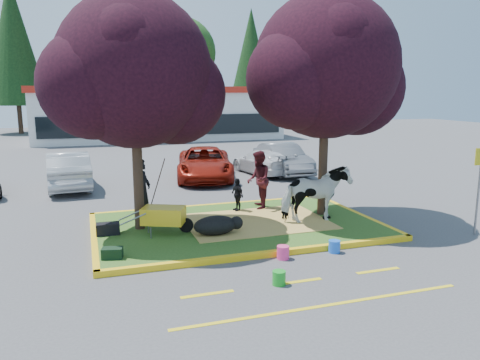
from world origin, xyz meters
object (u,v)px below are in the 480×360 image
object	(u,v)px
wheelbarrow	(164,216)
bucket_blue	(334,247)
bucket_green	(279,278)
handler	(142,191)
calf	(215,225)
car_silver	(68,170)
bucket_pink	(283,253)
sign_post	(480,177)
cow	(315,194)

from	to	relation	value
wheelbarrow	bucket_blue	distance (m)	4.61
bucket_green	handler	bearing A→B (deg)	112.79
bucket_blue	wheelbarrow	bearing A→B (deg)	148.25
calf	car_silver	bearing A→B (deg)	96.25
wheelbarrow	bucket_pink	distance (m)	3.50
handler	bucket_pink	bearing A→B (deg)	-113.21
handler	car_silver	world-z (taller)	handler
handler	bucket_pink	size ratio (longest dim) A/B	5.94
sign_post	bucket_blue	bearing A→B (deg)	-165.85
calf	car_silver	distance (m)	9.58
handler	bucket_green	size ratio (longest dim) A/B	6.34
cow	calf	bearing A→B (deg)	94.52
cow	handler	bearing A→B (deg)	71.56
handler	car_silver	distance (m)	7.22
calf	wheelbarrow	bearing A→B (deg)	141.53
calf	sign_post	xyz separation A→B (m)	(7.15, -1.83, 1.24)
wheelbarrow	bucket_green	size ratio (longest dim) A/B	6.58
calf	handler	xyz separation A→B (m)	(-1.72, 1.86, 0.70)
handler	bucket_green	world-z (taller)	handler
cow	bucket_blue	bearing A→B (deg)	164.59
calf	cow	bearing A→B (deg)	-13.30
calf	bucket_blue	distance (m)	3.23
sign_post	bucket_blue	distance (m)	4.81
wheelbarrow	bucket_blue	bearing A→B (deg)	-7.26
car_silver	calf	bearing A→B (deg)	110.74
cow	bucket_blue	size ratio (longest dim) A/B	6.42
cow	handler	world-z (taller)	handler
sign_post	bucket_green	size ratio (longest dim) A/B	8.74
wheelbarrow	car_silver	xyz separation A→B (m)	(-2.68, 8.22, 0.10)
bucket_green	bucket_blue	world-z (taller)	bucket_blue
sign_post	bucket_green	distance (m)	7.02
calf	wheelbarrow	xyz separation A→B (m)	(-1.31, 0.48, 0.26)
bucket_pink	bucket_blue	world-z (taller)	bucket_pink
wheelbarrow	sign_post	distance (m)	8.83
handler	wheelbarrow	world-z (taller)	handler
bucket_pink	sign_post	bearing A→B (deg)	1.11
cow	bucket_green	xyz separation A→B (m)	(-2.70, -3.62, -0.85)
handler	sign_post	world-z (taller)	sign_post
handler	sign_post	distance (m)	9.62
cow	bucket_pink	distance (m)	3.11
handler	sign_post	bearing A→B (deg)	-82.96
wheelbarrow	sign_post	bearing A→B (deg)	9.23
bucket_green	cow	bearing A→B (deg)	53.31
cow	bucket_blue	distance (m)	2.44
calf	bucket_green	xyz separation A→B (m)	(0.46, -3.34, -0.26)
calf	wheelbarrow	distance (m)	1.42
cow	bucket_green	size ratio (longest dim) A/B	6.64
bucket_green	bucket_blue	size ratio (longest dim) A/B	0.97
calf	handler	bearing A→B (deg)	114.45
calf	bucket_green	world-z (taller)	calf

